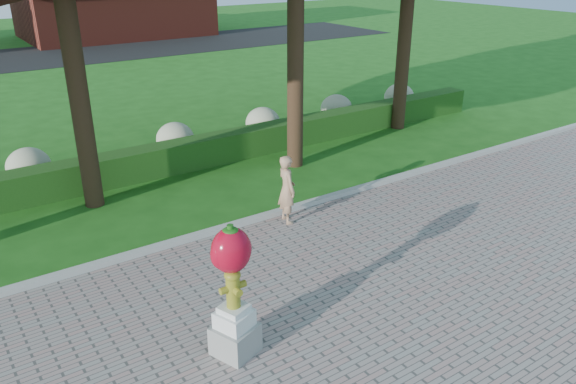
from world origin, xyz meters
The scene contains 7 objects.
ground centered at (0.00, 0.00, 0.00)m, with size 100.00×100.00×0.00m, color #1C5415.
curb centered at (0.00, 3.00, 0.07)m, with size 40.00×0.18×0.15m, color #ADADA5.
lawn_hedge centered at (0.00, 7.00, 0.40)m, with size 24.00×0.70×0.80m, color #1A4012.
hydrangea_row centered at (0.57, 8.00, 0.55)m, with size 20.10×1.10×0.99m.
street centered at (0.00, 28.00, 0.01)m, with size 50.00×8.00×0.02m, color black.
hydrant_sculpture centered at (-1.87, -0.63, 1.17)m, with size 0.74×0.74×2.14m.
woman centered at (1.25, 2.60, 0.81)m, with size 0.57×0.37×1.55m, color tan.
Camera 1 is at (-5.06, -6.70, 5.62)m, focal length 35.00 mm.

